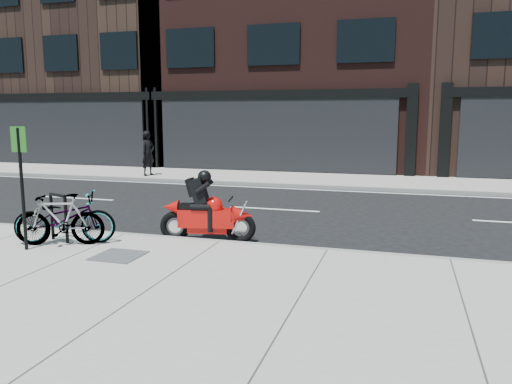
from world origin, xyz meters
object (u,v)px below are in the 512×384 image
(bicycle_front, at_px, (65,218))
(motorcycle, at_px, (211,213))
(bike_rack, at_px, (59,213))
(pedestrian, at_px, (148,153))
(sign_post, at_px, (21,177))
(utility_grate, at_px, (119,256))
(bicycle_rear, at_px, (60,220))

(bicycle_front, relative_size, motorcycle, 0.96)
(bike_rack, distance_m, bicycle_front, 0.23)
(bike_rack, relative_size, pedestrian, 0.52)
(sign_post, bearing_deg, bike_rack, 70.07)
(pedestrian, bearing_deg, utility_grate, -138.00)
(motorcycle, bearing_deg, bike_rack, -165.28)
(bicycle_rear, height_order, sign_post, sign_post)
(bicycle_front, bearing_deg, sign_post, 124.68)
(motorcycle, distance_m, pedestrian, 10.16)
(bicycle_rear, height_order, motorcycle, motorcycle)
(sign_post, bearing_deg, utility_grate, -1.87)
(pedestrian, relative_size, utility_grate, 2.27)
(bike_rack, distance_m, utility_grate, 1.75)
(bike_rack, bearing_deg, motorcycle, 26.10)
(bike_rack, relative_size, bicycle_rear, 0.57)
(pedestrian, bearing_deg, bicycle_front, -143.76)
(bicycle_rear, height_order, utility_grate, bicycle_rear)
(pedestrian, xyz_separation_m, sign_post, (3.20, -10.17, 0.42))
(pedestrian, height_order, utility_grate, pedestrian)
(motorcycle, relative_size, pedestrian, 1.10)
(bike_rack, xyz_separation_m, bicycle_front, (0.21, -0.10, -0.05))
(bike_rack, bearing_deg, utility_grate, -19.62)
(bike_rack, height_order, bicycle_rear, bicycle_rear)
(motorcycle, bearing_deg, bicycle_rear, -158.99)
(motorcycle, xyz_separation_m, utility_grate, (-0.94, -1.80, -0.43))
(bicycle_rear, bearing_deg, pedestrian, -179.85)
(bike_rack, relative_size, utility_grate, 1.19)
(motorcycle, height_order, sign_post, sign_post)
(motorcycle, bearing_deg, sign_post, -156.18)
(bicycle_rear, bearing_deg, bike_rack, -157.82)
(motorcycle, distance_m, utility_grate, 2.07)
(bicycle_rear, relative_size, sign_post, 0.73)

